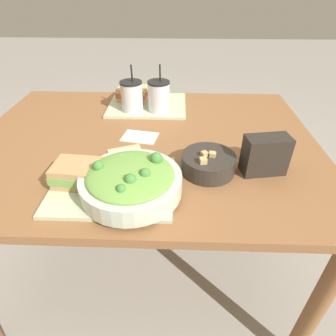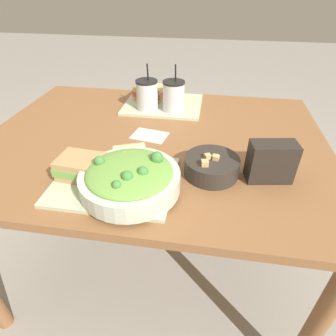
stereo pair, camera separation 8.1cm
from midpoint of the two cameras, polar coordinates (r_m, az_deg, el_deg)
ground_plane at (r=1.61m, az=-0.61°, el=-17.96°), size 12.00×12.00×0.00m
dining_table at (r=1.15m, az=-0.81°, el=2.09°), size 1.33×1.00×0.75m
tray_near at (r=0.87m, az=-8.16°, el=-2.67°), size 0.36×0.30×0.01m
tray_far at (r=1.39m, az=0.73°, el=12.76°), size 0.36×0.30×0.01m
salad_bowl at (r=0.80m, az=-4.83°, el=-2.05°), size 0.29×0.29×0.10m
soup_bowl at (r=0.90m, az=11.42°, el=0.37°), size 0.17×0.17×0.08m
sandwich_near at (r=0.89m, az=-14.64°, el=0.12°), size 0.15×0.12×0.06m
baguette_near at (r=0.94m, az=-5.24°, el=3.15°), size 0.12×0.09×0.06m
sandwich_far at (r=1.43m, az=-1.96°, el=15.11°), size 0.16×0.14×0.06m
baguette_far at (r=1.48m, az=0.05°, el=15.74°), size 0.09×0.07×0.06m
drink_cup_dark at (r=1.31m, az=-2.44°, el=14.45°), size 0.10×0.10×0.20m
drink_cup_red at (r=1.29m, az=3.01°, el=14.18°), size 0.10×0.10×0.21m
chip_bag at (r=0.92m, az=22.63°, el=1.08°), size 0.15×0.09×0.13m
napkin_folded at (r=1.11m, az=-1.68°, el=6.55°), size 0.15×0.12×0.00m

